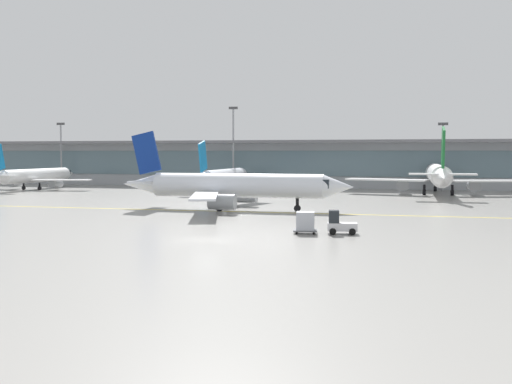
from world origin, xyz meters
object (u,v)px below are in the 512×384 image
object	(u,v)px
apron_light_mast_0	(61,151)
apron_light_mast_1	(233,144)
apron_light_mast_2	(442,153)
gate_airplane_2	(438,175)
cargo_dolly_lead	(305,222)
baggage_tug	(340,224)
gate_airplane_0	(35,176)
gate_airplane_1	(224,177)
taxiing_regional_jet	(235,186)

from	to	relation	value
apron_light_mast_0	apron_light_mast_1	bearing A→B (deg)	0.06
apron_light_mast_1	apron_light_mast_2	distance (m)	40.59
gate_airplane_2	apron_light_mast_1	bearing A→B (deg)	73.20
gate_airplane_2	cargo_dolly_lead	size ratio (longest dim) A/B	14.32
gate_airplane_2	baggage_tug	bearing A→B (deg)	168.56
gate_airplane_0	gate_airplane_2	xyz separation A→B (m)	(74.58, 5.51, 0.71)
apron_light_mast_2	cargo_dolly_lead	bearing A→B (deg)	-101.44
gate_airplane_1	gate_airplane_2	world-z (taller)	gate_airplane_2
gate_airplane_2	taxiing_regional_jet	xyz separation A→B (m)	(-24.97, -35.61, -0.34)
gate_airplane_2	apron_light_mast_1	size ratio (longest dim) A/B	2.05
gate_airplane_1	apron_light_mast_2	distance (m)	40.41
baggage_tug	cargo_dolly_lead	bearing A→B (deg)	180.00
gate_airplane_0	apron_light_mast_2	xyz separation A→B (m)	(75.48, 15.28, 4.37)
gate_airplane_1	taxiing_regional_jet	xyz separation A→B (m)	(11.88, -31.63, 0.26)
gate_airplane_0	apron_light_mast_1	xyz separation A→B (m)	(34.94, 16.09, 6.25)
baggage_tug	taxiing_regional_jet	bearing A→B (deg)	119.87
gate_airplane_0	gate_airplane_1	bearing A→B (deg)	-86.43
taxiing_regional_jet	apron_light_mast_2	world-z (taller)	apron_light_mast_2
gate_airplane_0	gate_airplane_2	size ratio (longest dim) A/B	0.79
gate_airplane_0	cargo_dolly_lead	bearing A→B (deg)	-127.38
baggage_tug	apron_light_mast_0	xyz separation A→B (m)	(-69.85, 65.35, 6.59)
taxiing_regional_jet	apron_light_mast_1	distance (m)	48.82
apron_light_mast_1	apron_light_mast_2	xyz separation A→B (m)	(40.53, -0.81, -1.88)
apron_light_mast_1	baggage_tug	bearing A→B (deg)	-65.09
cargo_dolly_lead	gate_airplane_0	bearing A→B (deg)	131.95
cargo_dolly_lead	gate_airplane_1	bearing A→B (deg)	106.18
gate_airplane_1	taxiing_regional_jet	bearing A→B (deg)	-159.35
apron_light_mast_0	gate_airplane_2	bearing A→B (deg)	-7.59
cargo_dolly_lead	baggage_tug	bearing A→B (deg)	-0.00
gate_airplane_0	cargo_dolly_lead	xyz separation A→B (m)	(62.31, -49.79, -1.56)
gate_airplane_1	gate_airplane_2	xyz separation A→B (m)	(36.85, 3.98, 0.60)
apron_light_mast_2	taxiing_regional_jet	bearing A→B (deg)	-119.69
cargo_dolly_lead	apron_light_mast_0	distance (m)	94.05
gate_airplane_0	taxiing_regional_jet	world-z (taller)	taxiing_regional_jet
apron_light_mast_0	apron_light_mast_2	distance (m)	80.02
taxiing_regional_jet	apron_light_mast_1	world-z (taller)	apron_light_mast_1
taxiing_regional_jet	gate_airplane_1	bearing A→B (deg)	109.17
gate_airplane_1	taxiing_regional_jet	size ratio (longest dim) A/B	0.91
gate_airplane_2	apron_light_mast_0	xyz separation A→B (m)	(-79.12, 10.55, 4.16)
gate_airplane_1	baggage_tug	world-z (taller)	gate_airplane_1
apron_light_mast_0	apron_light_mast_1	distance (m)	39.51
gate_airplane_2	baggage_tug	distance (m)	55.63
gate_airplane_0	apron_light_mast_0	distance (m)	17.38
apron_light_mast_0	apron_light_mast_1	world-z (taller)	apron_light_mast_1
gate_airplane_0	apron_light_mast_0	size ratio (longest dim) A/B	1.93
apron_light_mast_2	gate_airplane_2	bearing A→B (deg)	-95.28
gate_airplane_0	taxiing_regional_jet	distance (m)	58.02
gate_airplane_0	apron_light_mast_2	bearing A→B (deg)	-77.31
baggage_tug	apron_light_mast_2	size ratio (longest dim) A/B	0.22
gate_airplane_0	gate_airplane_2	bearing A→B (deg)	-84.53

